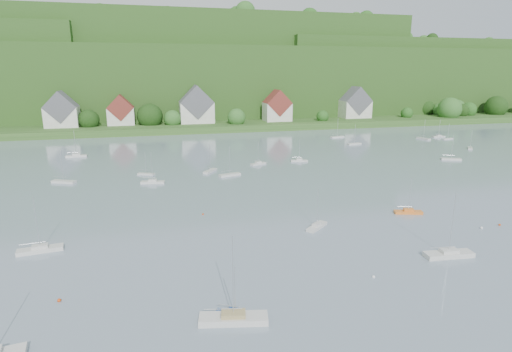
# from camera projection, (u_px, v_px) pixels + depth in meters

# --- Properties ---
(far_shore_strip) EXTENTS (600.00, 60.00, 3.00)m
(far_shore_strip) POSITION_uv_depth(u_px,v_px,m) (185.00, 123.00, 211.35)
(far_shore_strip) COLOR #2C511E
(far_shore_strip) RESTS_ON ground
(forested_ridge) EXTENTS (620.00, 181.22, 69.89)m
(forested_ridge) POSITION_uv_depth(u_px,v_px,m) (175.00, 78.00, 270.60)
(forested_ridge) COLOR #1E3F14
(forested_ridge) RESTS_ON ground
(village_building_0) EXTENTS (14.00, 10.40, 16.00)m
(village_building_0) POSITION_uv_depth(u_px,v_px,m) (62.00, 112.00, 184.07)
(village_building_0) COLOR beige
(village_building_0) RESTS_ON far_shore_strip
(village_building_1) EXTENTS (12.00, 9.36, 14.00)m
(village_building_1) POSITION_uv_depth(u_px,v_px,m) (121.00, 112.00, 192.09)
(village_building_1) COLOR beige
(village_building_1) RESTS_ON far_shore_strip
(village_building_2) EXTENTS (16.00, 11.44, 18.00)m
(village_building_2) POSITION_uv_depth(u_px,v_px,m) (196.00, 108.00, 199.11)
(village_building_2) COLOR beige
(village_building_2) RESTS_ON far_shore_strip
(village_building_3) EXTENTS (13.00, 10.40, 15.50)m
(village_building_3) POSITION_uv_depth(u_px,v_px,m) (277.00, 108.00, 206.96)
(village_building_3) COLOR beige
(village_building_3) RESTS_ON far_shore_strip
(village_building_4) EXTENTS (15.00, 10.40, 16.50)m
(village_building_4) POSITION_uv_depth(u_px,v_px,m) (355.00, 105.00, 221.39)
(village_building_4) COLOR beige
(village_building_4) RESTS_ON far_shore_strip
(near_sailboat_1) EXTENTS (4.79, 3.39, 6.37)m
(near_sailboat_1) POSITION_uv_depth(u_px,v_px,m) (235.00, 314.00, 47.21)
(near_sailboat_1) COLOR navy
(near_sailboat_1) RESTS_ON ground
(near_sailboat_2) EXTENTS (8.00, 3.67, 10.42)m
(near_sailboat_2) POSITION_uv_depth(u_px,v_px,m) (233.00, 318.00, 46.28)
(near_sailboat_2) COLOR silver
(near_sailboat_2) RESTS_ON ground
(near_sailboat_3) EXTENTS (5.13, 4.74, 7.38)m
(near_sailboat_3) POSITION_uv_depth(u_px,v_px,m) (317.00, 226.00, 74.05)
(near_sailboat_3) COLOR silver
(near_sailboat_3) RESTS_ON ground
(near_sailboat_4) EXTENTS (7.63, 2.76, 10.09)m
(near_sailboat_4) POSITION_uv_depth(u_px,v_px,m) (449.00, 254.00, 62.57)
(near_sailboat_4) COLOR silver
(near_sailboat_4) RESTS_ON ground
(near_sailboat_5) EXTENTS (5.58, 3.01, 7.26)m
(near_sailboat_5) POSITION_uv_depth(u_px,v_px,m) (408.00, 211.00, 81.66)
(near_sailboat_5) COLOR orange
(near_sailboat_5) RESTS_ON ground
(near_sailboat_6) EXTENTS (6.80, 2.70, 8.94)m
(near_sailboat_6) POSITION_uv_depth(u_px,v_px,m) (40.00, 249.00, 64.33)
(near_sailboat_6) COLOR silver
(near_sailboat_6) RESTS_ON ground
(mooring_buoy_0) EXTENTS (0.47, 0.47, 0.47)m
(mooring_buoy_0) POSITION_uv_depth(u_px,v_px,m) (59.00, 301.00, 50.56)
(mooring_buoy_0) COLOR #D1410E
(mooring_buoy_0) RESTS_ON ground
(mooring_buoy_1) EXTENTS (0.43, 0.43, 0.43)m
(mooring_buoy_1) POSITION_uv_depth(u_px,v_px,m) (373.00, 278.00, 56.33)
(mooring_buoy_1) COLOR white
(mooring_buoy_1) RESTS_ON ground
(mooring_buoy_2) EXTENTS (0.41, 0.41, 0.41)m
(mooring_buoy_2) POSITION_uv_depth(u_px,v_px,m) (500.00, 225.00, 75.42)
(mooring_buoy_2) COLOR #D1410E
(mooring_buoy_2) RESTS_ON ground
(mooring_buoy_3) EXTENTS (0.38, 0.38, 0.38)m
(mooring_buoy_3) POSITION_uv_depth(u_px,v_px,m) (203.00, 215.00, 81.04)
(mooring_buoy_3) COLOR #D1410E
(mooring_buoy_3) RESTS_ON ground
(mooring_buoy_4) EXTENTS (0.48, 0.48, 0.48)m
(mooring_buoy_4) POSITION_uv_depth(u_px,v_px,m) (481.00, 229.00, 73.87)
(mooring_buoy_4) COLOR white
(mooring_buoy_4) RESTS_ON ground
(far_sailboat_cluster) EXTENTS (194.41, 59.18, 8.71)m
(far_sailboat_cluster) POSITION_uv_depth(u_px,v_px,m) (255.00, 156.00, 135.87)
(far_sailboat_cluster) COLOR silver
(far_sailboat_cluster) RESTS_ON ground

